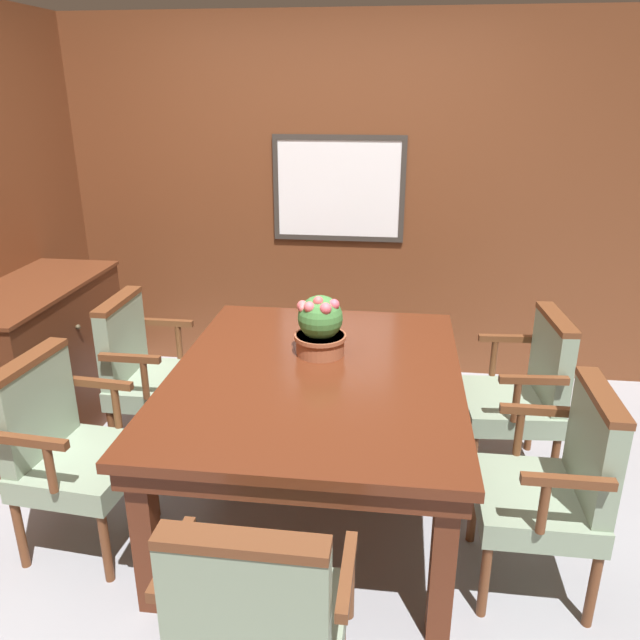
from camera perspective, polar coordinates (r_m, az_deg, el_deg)
ground_plane at (r=3.29m, az=-3.28°, el=-16.65°), size 14.00×14.00×0.00m
wall_back at (r=4.41m, az=0.52°, el=10.65°), size 7.20×0.08×2.45m
dining_table at (r=2.97m, az=-0.36°, el=-6.23°), size 1.35×1.71×0.74m
chair_left_far at (r=3.65m, az=-15.62°, el=-4.28°), size 0.47×0.56×0.91m
chair_right_near at (r=2.75m, az=20.72°, el=-13.67°), size 0.47×0.56×0.91m
chair_head_near at (r=2.06m, az=-5.73°, el=-25.81°), size 0.56×0.48×0.91m
chair_left_near at (r=3.03m, az=-22.17°, el=-10.53°), size 0.51×0.58×0.91m
chair_right_far at (r=3.46m, az=18.09°, el=-6.03°), size 0.51×0.58×0.91m
potted_plant at (r=3.06m, az=0.01°, el=-0.58°), size 0.26×0.26×0.31m
sideboard_cabinet at (r=3.98m, az=-24.16°, el=-3.73°), size 0.54×1.19×0.94m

